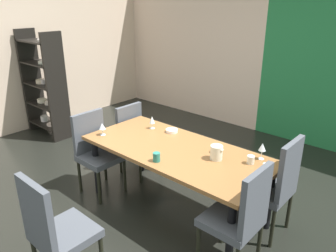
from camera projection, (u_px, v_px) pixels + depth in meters
The scene contains 19 objects.
ground_plane at pixel (136, 196), 3.93m from camera, with size 6.29×5.94×0.02m, color black.
back_panel_interior at pixel (189, 45), 6.42m from camera, with size 3.21×0.10×2.72m, color beige.
left_interior_panel at pixel (3, 54), 5.35m from camera, with size 0.10×5.94×2.72m, color beige.
dining_table at pixel (176, 155), 3.46m from camera, with size 2.04×0.93×0.74m.
chair_right_near at pixel (240, 215), 2.67m from camera, with size 0.44×0.44×1.01m.
chair_right_far at pixel (275, 184), 3.12m from camera, with size 0.44×0.44×1.04m.
chair_left_far at pixel (136, 135), 4.33m from camera, with size 0.44×0.44×0.91m.
chair_head_near at pixel (54, 229), 2.51m from camera, with size 0.44×0.44×1.02m.
chair_left_near at pixel (96, 149), 3.88m from camera, with size 0.44×0.44×0.98m.
display_shelf at pixel (44, 85), 5.44m from camera, with size 0.87×0.35×1.75m.
wine_glass_center at pixel (102, 127), 3.73m from camera, with size 0.08×0.08×0.14m.
wine_glass_west at pixel (262, 147), 3.16m from camera, with size 0.07×0.07×0.17m.
wine_glass_near_window at pixel (152, 120), 3.92m from camera, with size 0.06×0.06×0.16m.
serving_bowl_right at pixel (172, 131), 3.84m from camera, with size 0.14×0.14×0.04m, color white.
cup_rear at pixel (266, 167), 2.97m from camera, with size 0.07×0.07×0.07m, color beige.
cup_north at pixel (157, 157), 3.14m from camera, with size 0.07×0.07×0.09m, color #267164.
cup_left at pixel (217, 149), 3.32m from camera, with size 0.07×0.07×0.08m, color #1B5094.
cup_east at pixel (251, 160), 3.10m from camera, with size 0.07×0.07×0.08m, color silver.
pitcher_near_shelf at pixel (217, 152), 3.18m from camera, with size 0.14×0.12×0.14m.
Camera 1 is at (2.52, -2.25, 2.21)m, focal length 35.00 mm.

